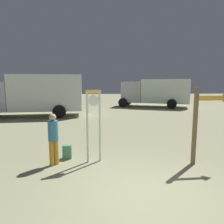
{
  "coord_description": "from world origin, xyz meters",
  "views": [
    {
      "loc": [
        -0.95,
        -4.18,
        2.45
      ],
      "look_at": [
        -0.47,
        4.53,
        1.2
      ],
      "focal_mm": 33.15,
      "sensor_mm": 36.0,
      "label": 1
    }
  ],
  "objects": [
    {
      "name": "arrow_sign",
      "position": [
        2.21,
        1.68,
        1.55
      ],
      "size": [
        1.13,
        0.26,
        2.31
      ],
      "color": "brown",
      "rests_on": "ground_plane"
    },
    {
      "name": "box_truck_far",
      "position": [
        4.62,
        16.4,
        1.55
      ],
      "size": [
        7.19,
        4.63,
        2.76
      ],
      "color": "silver",
      "rests_on": "ground_plane"
    },
    {
      "name": "backpack",
      "position": [
        -2.05,
        2.34,
        0.22
      ],
      "size": [
        0.28,
        0.22,
        0.44
      ],
      "color": "#458961",
      "rests_on": "ground_plane"
    },
    {
      "name": "box_truck_near",
      "position": [
        -5.63,
        11.1,
        1.64
      ],
      "size": [
        7.27,
        3.08,
        2.99
      ],
      "color": "white",
      "rests_on": "ground_plane"
    },
    {
      "name": "person_near_clock",
      "position": [
        -2.35,
        1.84,
        0.87
      ],
      "size": [
        0.3,
        0.3,
        1.55
      ],
      "color": "gold",
      "rests_on": "ground_plane"
    },
    {
      "name": "standing_clock",
      "position": [
        -1.17,
        2.03,
        1.34
      ],
      "size": [
        0.47,
        0.19,
        2.23
      ],
      "color": "silver",
      "rests_on": "ground_plane"
    },
    {
      "name": "ground_plane",
      "position": [
        0.0,
        0.0,
        0.0
      ],
      "size": [
        80.0,
        80.0,
        0.0
      ],
      "primitive_type": "plane",
      "color": "gray"
    }
  ]
}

